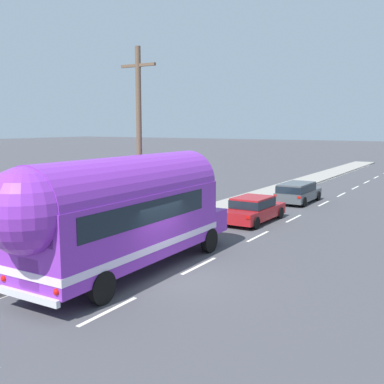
{
  "coord_description": "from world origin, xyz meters",
  "views": [
    {
      "loc": [
        8.48,
        -12.65,
        5.15
      ],
      "look_at": [
        -1.6,
        3.77,
        2.39
      ],
      "focal_mm": 43.49,
      "sensor_mm": 36.0,
      "label": 1
    }
  ],
  "objects_px": {
    "painted_bus": "(120,210)",
    "car_second": "(297,191)",
    "car_lead": "(253,208)",
    "utility_pole": "(139,142)"
  },
  "relations": [
    {
      "from": "utility_pole",
      "to": "painted_bus",
      "type": "bearing_deg",
      "value": -60.03
    },
    {
      "from": "painted_bus",
      "to": "car_second",
      "type": "height_order",
      "value": "painted_bus"
    },
    {
      "from": "car_lead",
      "to": "painted_bus",
      "type": "bearing_deg",
      "value": -90.75
    },
    {
      "from": "car_lead",
      "to": "car_second",
      "type": "bearing_deg",
      "value": 90.14
    },
    {
      "from": "painted_bus",
      "to": "car_lead",
      "type": "distance_m",
      "value": 10.83
    },
    {
      "from": "utility_pole",
      "to": "car_lead",
      "type": "height_order",
      "value": "utility_pole"
    },
    {
      "from": "painted_bus",
      "to": "car_lead",
      "type": "height_order",
      "value": "painted_bus"
    },
    {
      "from": "utility_pole",
      "to": "car_second",
      "type": "bearing_deg",
      "value": 79.37
    },
    {
      "from": "utility_pole",
      "to": "painted_bus",
      "type": "height_order",
      "value": "utility_pole"
    },
    {
      "from": "painted_bus",
      "to": "car_second",
      "type": "relative_size",
      "value": 2.47
    }
  ]
}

